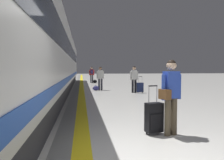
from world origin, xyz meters
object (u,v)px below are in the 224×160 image
Objects in this scene: high_speed_train at (39,48)px; passenger_mid at (100,77)px; rolling_suitcase_foreground at (154,117)px; duffel_bag_mid at (96,88)px; passenger_far at (92,73)px; duffel_bag_far at (95,81)px; passenger_near at (134,77)px; traveller_foreground at (171,92)px; suitcase_near at (140,87)px.

high_speed_train is 5.25m from passenger_mid.
rolling_suitcase_foreground is 2.51× the size of duffel_bag_mid.
passenger_far is 0.89m from duffel_bag_far.
high_speed_train is 5.80m from passenger_near.
suitcase_near is at bearing 79.56° from traveller_foreground.
duffel_bag_mid is at bearing 50.20° from high_speed_train.
rolling_suitcase_foreground is 2.51× the size of duffel_bag_far.
high_speed_train is at bearing 118.68° from rolling_suitcase_foreground.
passenger_mid is 3.65× the size of duffel_bag_mid.
rolling_suitcase_foreground is 8.61m from suitcase_near.
passenger_mid is at bearing 48.29° from high_speed_train.
duffel_bag_far is (0.09, 7.79, -0.78)m from passenger_mid.
duffel_bag_far is (0.41, 7.91, 0.00)m from duffel_bag_mid.
passenger_near is 0.72m from suitcase_near.
passenger_far is at bearing 102.50° from passenger_near.
passenger_far is at bearing 103.98° from suitcase_near.
high_speed_train is 21.88× the size of passenger_near.
passenger_mid is 7.83m from duffel_bag_far.
passenger_near reaches higher than duffel_bag_mid.
traveller_foreground is 1.03× the size of passenger_near.
passenger_far is at bearing 92.81° from traveller_foreground.
high_speed_train is at bearing -131.71° from passenger_mid.
duffel_bag_mid is 8.05m from passenger_far.
passenger_near is (1.25, 8.73, -0.03)m from traveller_foreground.
high_speed_train is 21.51× the size of passenger_far.
suitcase_near is at bearing -35.07° from passenger_near.
rolling_suitcase_foreground is 8.78m from passenger_near.
high_speed_train is at bearing -104.94° from passenger_far.
rolling_suitcase_foreground is 18.23m from duffel_bag_far.
rolling_suitcase_foreground is 1.09× the size of suitcase_near.
traveller_foreground is at bearing -98.13° from passenger_near.
passenger_far is (-0.90, 18.44, 0.01)m from traveller_foreground.
rolling_suitcase_foreground is at bearing -102.77° from suitcase_near.
traveller_foreground is 18.37m from duffel_bag_far.
traveller_foreground is at bearing -86.34° from passenger_mid.
duffel_bag_mid is (3.01, 3.61, -2.35)m from high_speed_train.
duffel_bag_mid is (-2.24, 1.70, -0.79)m from passenger_near.
passenger_mid is (3.33, 3.74, -1.57)m from high_speed_train.
rolling_suitcase_foreground is at bearing 161.30° from traveller_foreground.
suitcase_near reaches higher than duffel_bag_far.
rolling_suitcase_foreground is at bearing -100.41° from passenger_near.
passenger_mid is 3.65× the size of duffel_bag_far.
passenger_near is 2.65m from passenger_mid.
passenger_near is (1.58, 8.62, 0.56)m from rolling_suitcase_foreground.
suitcase_near is at bearing -36.93° from duffel_bag_mid.
passenger_near is (5.25, 1.91, -1.56)m from high_speed_train.
duffel_bag_mid is 1.00× the size of duffel_bag_far.
passenger_far is at bearing 163.59° from duffel_bag_far.
suitcase_near is at bearing -77.66° from duffel_bag_far.
passenger_far is at bearing 89.35° from duffel_bag_mid.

